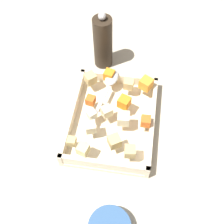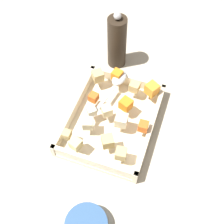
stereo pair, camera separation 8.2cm
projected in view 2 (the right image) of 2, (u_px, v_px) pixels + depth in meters
name	position (u px, v px, depth m)	size (l,w,h in m)	color
ground_plane	(116.00, 125.00, 0.87)	(4.00, 4.00, 0.00)	#BCB29E
baking_dish	(112.00, 121.00, 0.86)	(0.31, 0.25, 0.05)	beige
carrot_chunk_corner_se	(94.00, 97.00, 0.85)	(0.02, 0.02, 0.02)	orange
carrot_chunk_under_handle	(126.00, 104.00, 0.83)	(0.03, 0.03, 0.03)	orange
carrot_chunk_back_center	(152.00, 89.00, 0.86)	(0.03, 0.03, 0.03)	orange
carrot_chunk_mid_left	(117.00, 75.00, 0.89)	(0.03, 0.03, 0.03)	orange
carrot_chunk_rim_edge	(143.00, 126.00, 0.79)	(0.03, 0.03, 0.03)	orange
potato_chunk_heap_side	(98.00, 76.00, 0.89)	(0.03, 0.03, 0.03)	tan
potato_chunk_corner_ne	(121.00, 120.00, 0.80)	(0.03, 0.03, 0.03)	beige
potato_chunk_corner_nw	(88.00, 123.00, 0.80)	(0.03, 0.03, 0.03)	beige
potato_chunk_far_left	(135.00, 87.00, 0.87)	(0.03, 0.03, 0.03)	tan
potato_chunk_far_right	(108.00, 141.00, 0.77)	(0.03, 0.03, 0.03)	tan
potato_chunk_near_right	(67.00, 134.00, 0.78)	(0.02, 0.02, 0.02)	tan
potato_chunk_near_spoon	(106.00, 111.00, 0.82)	(0.03, 0.03, 0.03)	beige
potato_chunk_heap_top	(76.00, 144.00, 0.76)	(0.03, 0.03, 0.03)	#E0CC89
potato_chunk_near_left	(121.00, 154.00, 0.75)	(0.03, 0.03, 0.03)	tan
parsnip_chunk_corner_sw	(92.00, 111.00, 0.82)	(0.02, 0.02, 0.02)	silver
serving_spoon	(117.00, 81.00, 0.89)	(0.21, 0.07, 0.02)	silver
pepper_mill	(117.00, 42.00, 0.93)	(0.06, 0.06, 0.21)	#2D2319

